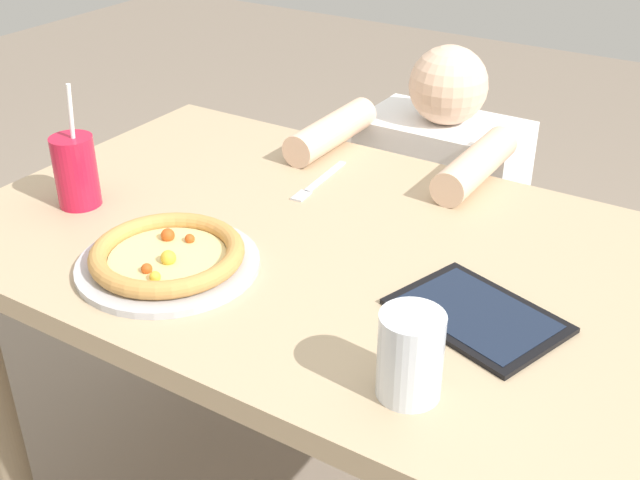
% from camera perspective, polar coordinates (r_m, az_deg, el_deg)
% --- Properties ---
extents(dining_table, '(1.30, 0.82, 0.75)m').
position_cam_1_polar(dining_table, '(1.44, 0.19, -3.96)').
color(dining_table, tan).
rests_on(dining_table, ground).
extents(pizza_near, '(0.30, 0.30, 0.04)m').
position_cam_1_polar(pizza_near, '(1.32, -10.88, -1.22)').
color(pizza_near, '#B7B7BC').
rests_on(pizza_near, dining_table).
extents(drink_cup_colored, '(0.08, 0.08, 0.24)m').
position_cam_1_polar(drink_cup_colored, '(1.54, -17.12, 4.76)').
color(drink_cup_colored, red).
rests_on(drink_cup_colored, dining_table).
extents(water_cup_clear, '(0.08, 0.08, 0.12)m').
position_cam_1_polar(water_cup_clear, '(1.02, 6.48, -8.13)').
color(water_cup_clear, silver).
rests_on(water_cup_clear, dining_table).
extents(fork, '(0.03, 0.20, 0.00)m').
position_cam_1_polar(fork, '(1.59, -0.15, 4.15)').
color(fork, silver).
rests_on(fork, dining_table).
extents(tablet, '(0.28, 0.24, 0.01)m').
position_cam_1_polar(tablet, '(1.21, 11.20, -5.31)').
color(tablet, black).
rests_on(tablet, dining_table).
extents(diner_seated, '(0.41, 0.52, 0.94)m').
position_cam_1_polar(diner_seated, '(2.01, 8.15, -0.69)').
color(diner_seated, '#333847').
rests_on(diner_seated, ground).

